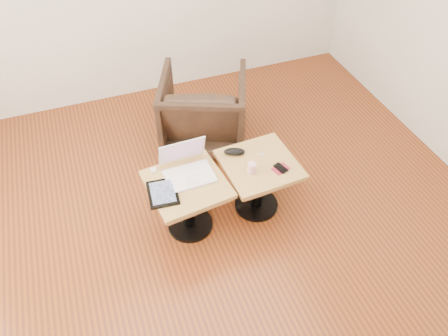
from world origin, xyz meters
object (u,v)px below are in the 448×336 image
object	(u,v)px
side_table_left	(188,194)
striped_cup	(252,168)
laptop	(187,168)
side_table_right	(259,174)
armchair	(204,110)

from	to	relation	value
side_table_left	striped_cup	world-z (taller)	striped_cup
side_table_left	laptop	distance (m)	0.20
side_table_left	laptop	world-z (taller)	laptop
side_table_right	armchair	world-z (taller)	armchair
side_table_right	striped_cup	xyz separation A→B (m)	(-0.10, -0.07, 0.17)
side_table_right	laptop	size ratio (longest dim) A/B	1.60
side_table_right	laptop	distance (m)	0.58
side_table_right	laptop	bearing A→B (deg)	167.52
armchair	side_table_left	bearing A→B (deg)	87.72
laptop	side_table_left	bearing A→B (deg)	-111.97
striped_cup	side_table_right	bearing A→B (deg)	35.42
striped_cup	laptop	bearing A→B (deg)	160.58
side_table_left	striped_cup	xyz separation A→B (m)	(0.48, -0.06, 0.17)
side_table_right	armchair	size ratio (longest dim) A/B	0.74
striped_cup	side_table_left	bearing A→B (deg)	172.65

